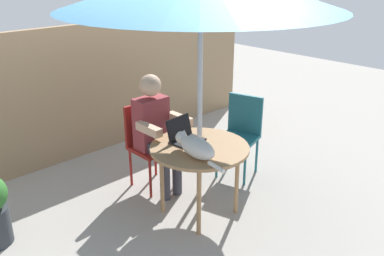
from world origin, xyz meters
TOP-DOWN VIEW (x-y plane):
  - ground_plane at (0.00, 0.00)m, footprint 14.00×14.00m
  - fence_back at (0.00, 1.95)m, footprint 5.33×0.08m
  - patio_table at (0.00, 0.00)m, footprint 0.91×0.91m
  - chair_occupied at (0.00, 0.79)m, footprint 0.40×0.40m
  - chair_empty at (0.92, 0.27)m, footprint 0.50×0.50m
  - person_seated at (0.00, 0.64)m, footprint 0.48×0.48m
  - laptop at (-0.02, 0.20)m, footprint 0.32×0.28m
  - cat at (-0.17, -0.12)m, footprint 0.23×0.65m

SIDE VIEW (x-z plane):
  - ground_plane at x=0.00m, z-range 0.00..0.00m
  - chair_occupied at x=0.00m, z-range 0.08..0.99m
  - chair_empty at x=0.92m, z-range 0.08..0.99m
  - patio_table at x=0.00m, z-range 0.29..0.99m
  - person_seated at x=0.00m, z-range 0.08..1.33m
  - laptop at x=-0.02m, z-range 0.66..0.88m
  - cat at x=-0.17m, z-range 0.70..0.88m
  - fence_back at x=0.00m, z-range 0.00..1.61m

